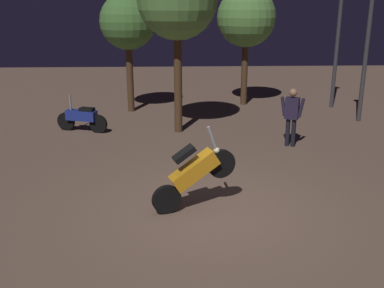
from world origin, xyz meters
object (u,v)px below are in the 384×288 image
streetlamp_far (368,33)px  person_rider_beside (292,112)px  motorcycle_blue_parked_left (82,118)px  streetlamp_near (340,12)px  motorcycle_orange_foreground (194,173)px

streetlamp_far → person_rider_beside: bearing=-138.7°
motorcycle_blue_parked_left → streetlamp_far: 9.36m
streetlamp_near → motorcycle_orange_foreground: bearing=-123.2°
motorcycle_orange_foreground → motorcycle_blue_parked_left: size_ratio=1.01×
motorcycle_orange_foreground → streetlamp_near: (5.60, 8.56, 2.72)m
streetlamp_near → person_rider_beside: bearing=-120.5°
person_rider_beside → streetlamp_near: 6.00m
motorcycle_orange_foreground → streetlamp_far: (5.81, 6.48, 2.12)m
motorcycle_orange_foreground → streetlamp_far: bearing=30.8°
motorcycle_blue_parked_left → person_rider_beside: person_rider_beside is taller
motorcycle_blue_parked_left → streetlamp_far: bearing=-156.2°
streetlamp_far → motorcycle_orange_foreground: bearing=-131.9°
motorcycle_blue_parked_left → person_rider_beside: (6.02, -1.72, 0.52)m
motorcycle_orange_foreground → streetlamp_near: 10.58m
motorcycle_blue_parked_left → streetlamp_far: size_ratio=0.36×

